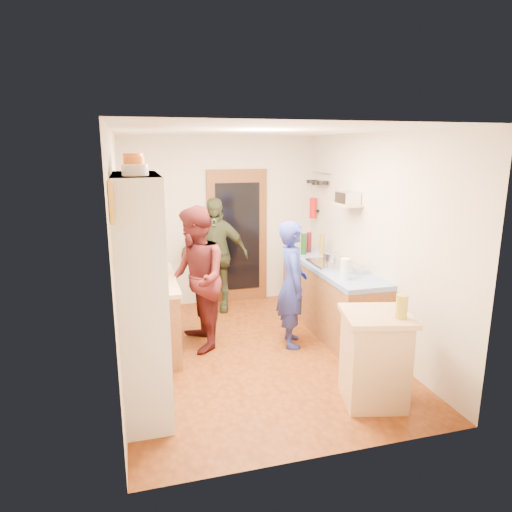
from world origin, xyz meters
name	(u,v)px	position (x,y,z in m)	size (l,w,h in m)	color
floor	(255,353)	(0.00, 0.00, -0.01)	(3.00, 4.00, 0.02)	brown
ceiling	(255,130)	(0.00, 0.00, 2.61)	(3.00, 4.00, 0.02)	silver
wall_back	(221,221)	(0.00, 2.01, 1.30)	(3.00, 0.02, 2.60)	beige
wall_front	(327,304)	(0.00, -2.01, 1.30)	(3.00, 0.02, 2.60)	beige
wall_left	(118,256)	(-1.51, 0.00, 1.30)	(0.02, 4.00, 2.60)	beige
wall_right	(373,241)	(1.51, 0.00, 1.30)	(0.02, 4.00, 2.60)	beige
door_frame	(237,237)	(0.25, 1.97, 1.05)	(0.95, 0.06, 2.10)	brown
door_glass	(238,237)	(0.25, 1.94, 1.05)	(0.70, 0.02, 1.70)	black
hutch_body	(142,295)	(-1.30, -0.80, 1.10)	(0.40, 1.20, 2.20)	silver
hutch_top_shelf	(135,176)	(-1.30, -0.80, 2.18)	(0.40, 1.14, 0.04)	silver
plate_stack	(135,170)	(-1.30, -1.07, 2.24)	(0.21, 0.21, 0.09)	white
orange_pot_a	(134,165)	(-1.30, -0.81, 2.27)	(0.18, 0.18, 0.15)	orange
orange_pot_b	(134,163)	(-1.30, -0.48, 2.29)	(0.19, 0.19, 0.17)	orange
left_counter_base	(150,316)	(-1.20, 0.45, 0.42)	(0.60, 1.40, 0.85)	#9F6633
left_counter_top	(148,281)	(-1.20, 0.45, 0.88)	(0.64, 1.44, 0.05)	tan
toaster	(154,281)	(-1.15, -0.01, 1.00)	(0.27, 0.18, 0.20)	white
kettle	(144,277)	(-1.25, 0.23, 0.98)	(0.14, 0.14, 0.16)	white
orange_bowl	(154,272)	(-1.12, 0.56, 0.94)	(0.20, 0.20, 0.09)	orange
chopping_board	(148,266)	(-1.18, 1.02, 0.91)	(0.30, 0.22, 0.03)	tan
right_counter_base	(330,298)	(1.20, 0.50, 0.42)	(0.60, 2.20, 0.84)	#9F6633
right_counter_top	(331,266)	(1.20, 0.50, 0.87)	(0.62, 2.22, 0.06)	#1341B0
hob	(333,263)	(1.20, 0.46, 0.92)	(0.55, 0.58, 0.04)	silver
pot_on_hob	(331,258)	(1.15, 0.41, 1.01)	(0.21, 0.21, 0.14)	silver
bottle_a	(304,244)	(1.05, 1.15, 1.05)	(0.08, 0.08, 0.31)	#143F14
bottle_b	(309,242)	(1.18, 1.26, 1.05)	(0.08, 0.08, 0.30)	#591419
bottle_c	(322,244)	(1.31, 1.08, 1.05)	(0.08, 0.08, 0.31)	olive
paper_towel	(345,269)	(1.05, -0.20, 1.03)	(0.12, 0.12, 0.25)	white
mixing_bowl	(355,269)	(1.30, 0.02, 0.95)	(0.24, 0.24, 0.09)	silver
island_base	(374,360)	(0.81, -1.36, 0.43)	(0.55, 0.55, 0.86)	tan
island_top	(377,316)	(0.81, -1.36, 0.89)	(0.62, 0.62, 0.05)	tan
cutting_board	(370,313)	(0.78, -1.30, 0.90)	(0.35, 0.28, 0.02)	white
oil_jar	(402,306)	(0.96, -1.52, 1.02)	(0.11, 0.11, 0.22)	#AD9E2D
pan_rail	(322,173)	(1.46, 1.52, 2.05)	(0.02, 0.02, 0.65)	silver
pan_hang_a	(322,183)	(1.40, 1.35, 1.92)	(0.18, 0.18, 0.05)	black
pan_hang_b	(317,183)	(1.40, 1.55, 1.90)	(0.16, 0.16, 0.05)	black
pan_hang_c	(312,181)	(1.40, 1.75, 1.91)	(0.17, 0.17, 0.05)	black
wall_shelf	(347,205)	(1.37, 0.45, 1.70)	(0.26, 0.42, 0.03)	tan
radio	(348,198)	(1.37, 0.45, 1.79)	(0.22, 0.30, 0.15)	silver
ext_bracket	(316,211)	(1.47, 1.70, 1.45)	(0.06, 0.10, 0.04)	black
fire_extinguisher	(313,208)	(1.41, 1.70, 1.50)	(0.11, 0.11, 0.32)	red
picture_frame	(112,201)	(-1.48, -1.55, 2.05)	(0.03, 0.25, 0.30)	gold
person_hob	(295,285)	(0.53, 0.10, 0.79)	(0.57, 0.38, 1.57)	navy
person_left	(198,278)	(-0.62, 0.38, 0.88)	(0.86, 0.67, 1.76)	#4A1718
person_back	(215,255)	(-0.17, 1.63, 0.86)	(1.01, 0.42, 1.72)	#353C25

